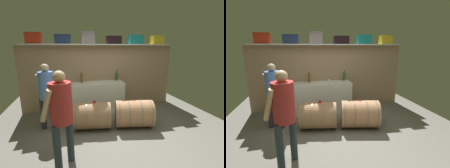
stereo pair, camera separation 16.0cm
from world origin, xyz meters
The scene contains 18 objects.
ground_plane centered at (0.00, 0.52, -0.01)m, with size 5.85×7.37×0.02m, color slate.
back_wall_panel centered at (0.00, 2.08, 0.97)m, with size 4.65×0.10×1.94m, color #A18062.
high_shelf_board centered at (0.00, 1.93, 1.96)m, with size 4.27×0.40×0.03m, color silver.
toolcase_red centered at (-1.79, 1.93, 2.12)m, with size 0.38×0.26×0.28m, color red.
toolcase_navy centered at (-1.07, 1.93, 2.10)m, with size 0.41×0.28×0.25m, color navy.
toolcase_grey centered at (-0.38, 1.93, 2.14)m, with size 0.34×0.22×0.34m, color gray.
toolcase_black centered at (0.35, 1.93, 2.09)m, with size 0.41×0.26×0.23m, color black.
toolcase_teal centered at (1.05, 1.93, 2.11)m, with size 0.41×0.25×0.27m, color teal.
toolcase_yellow centered at (1.76, 1.93, 2.10)m, with size 0.34×0.26×0.26m, color yellow.
work_cabinet centered at (-0.30, 1.75, 0.44)m, with size 1.75×0.55×0.89m, color white.
wine_bottle_green centered at (0.44, 1.90, 1.03)m, with size 0.08×0.08×0.32m.
wine_bottle_amber centered at (-0.62, 1.84, 1.04)m, with size 0.07×0.07×0.32m.
wine_glass centered at (-0.10, 1.57, 0.97)m, with size 0.07×0.07×0.13m.
wine_barrel_near centered at (-0.47, 0.79, 0.32)m, with size 0.93×0.75×0.64m.
wine_barrel_far centered at (0.51, 0.63, 0.33)m, with size 0.99×0.81×0.66m.
tasting_cup centered at (-0.42, 0.79, 0.65)m, with size 0.07×0.07×0.04m, color red.
winemaker_pouring centered at (-1.45, 1.00, 0.94)m, with size 0.51×0.44×1.54m.
visitor_tasting centered at (-1.09, -0.32, 0.96)m, with size 0.49×0.51×1.57m.
Camera 1 is at (-0.91, -2.69, 1.90)m, focal length 25.45 mm.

